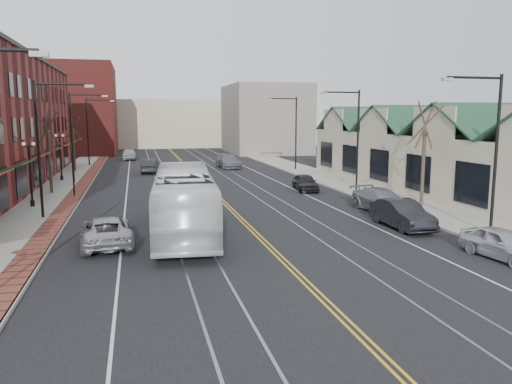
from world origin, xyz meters
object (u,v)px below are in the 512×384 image
parked_car_c (381,200)px  parked_suv (106,231)px  transit_bus (184,201)px  parked_car_a (503,244)px  parked_car_b (402,214)px  parked_car_d (305,182)px

parked_car_c → parked_suv: bearing=-171.9°
transit_bus → parked_car_a: transit_bus is taller
transit_bus → parked_car_c: bearing=-162.4°
parked_car_b → transit_bus: bearing=171.9°
parked_car_d → parked_car_a: bearing=-78.8°
parked_car_a → parked_car_b: size_ratio=0.85×
parked_suv → parked_car_c: bearing=-170.2°
parked_suv → parked_car_a: 17.98m
parked_suv → parked_car_b: size_ratio=1.07×
transit_bus → parked_car_d: bearing=-126.7°
transit_bus → parked_car_d: 16.92m
parked_car_c → parked_car_d: (-1.80, 9.69, -0.05)m
transit_bus → parked_suv: 4.32m
parked_car_d → parked_car_b: bearing=-81.1°
parked_car_a → parked_car_b: parked_car_b is taller
parked_car_d → parked_suv: bearing=-130.2°
parked_car_a → parked_car_c: bearing=83.0°
parked_car_a → parked_car_c: 11.01m
parked_suv → parked_car_d: size_ratio=1.25×
parked_car_b → parked_car_c: (1.14, 4.56, -0.04)m
parked_suv → parked_car_c: parked_car_c is taller
parked_suv → parked_car_a: parked_suv is taller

